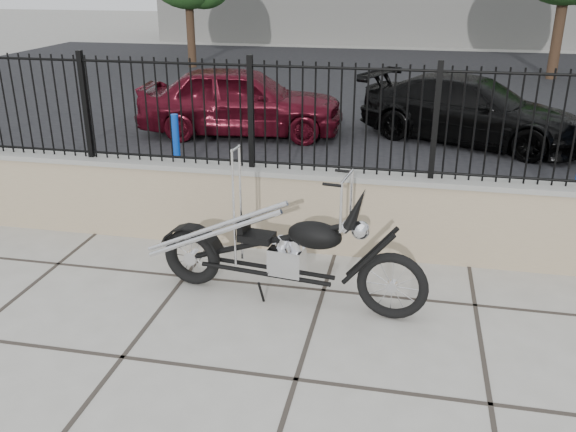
% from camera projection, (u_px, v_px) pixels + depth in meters
% --- Properties ---
extents(ground_plane, '(90.00, 90.00, 0.00)m').
position_uv_depth(ground_plane, '(296.00, 380.00, 4.88)').
color(ground_plane, '#99968E').
rests_on(ground_plane, ground).
extents(parking_lot, '(30.00, 30.00, 0.00)m').
position_uv_depth(parking_lot, '(385.00, 94.00, 16.24)').
color(parking_lot, black).
rests_on(parking_lot, ground).
extents(retaining_wall, '(14.00, 0.36, 0.96)m').
position_uv_depth(retaining_wall, '(337.00, 212.00, 6.97)').
color(retaining_wall, gray).
rests_on(retaining_wall, ground_plane).
extents(iron_fence, '(14.00, 0.08, 1.20)m').
position_uv_depth(iron_fence, '(341.00, 119.00, 6.57)').
color(iron_fence, black).
rests_on(iron_fence, retaining_wall).
extents(chopper_motorcycle, '(2.62, 0.80, 1.55)m').
position_uv_depth(chopper_motorcycle, '(282.00, 228.00, 5.80)').
color(chopper_motorcycle, black).
rests_on(chopper_motorcycle, ground_plane).
extents(car_red, '(4.14, 2.02, 1.36)m').
position_uv_depth(car_red, '(241.00, 100.00, 11.96)').
color(car_red, '#4C0A17').
rests_on(car_red, parking_lot).
extents(car_black, '(4.54, 3.27, 1.22)m').
position_uv_depth(car_black, '(471.00, 110.00, 11.46)').
color(car_black, black).
rests_on(car_black, parking_lot).
extents(bollard_a, '(0.13, 0.13, 0.98)m').
position_uv_depth(bollard_a, '(176.00, 145.00, 9.61)').
color(bollard_a, '#0C1BB7').
rests_on(bollard_a, ground_plane).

